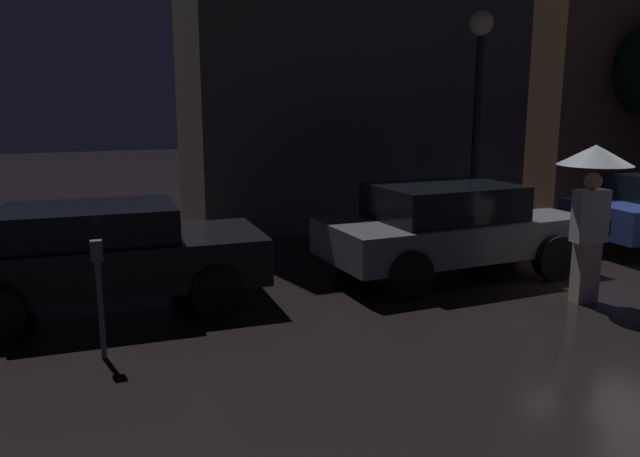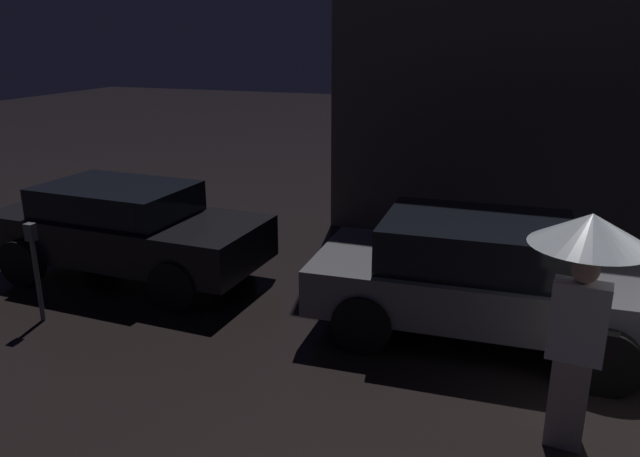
# 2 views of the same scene
# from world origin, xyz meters

# --- Properties ---
(building_facade_left) EXTENTS (7.63, 3.00, 7.97)m
(building_facade_left) POSITION_xyz_m (-2.06, 6.50, 3.98)
(building_facade_left) COLOR #564C47
(building_facade_left) RESTS_ON ground
(parked_car_black) EXTENTS (4.21, 1.91, 1.41)m
(parked_car_black) POSITION_xyz_m (-7.94, 1.54, 0.76)
(parked_car_black) COLOR black
(parked_car_black) RESTS_ON ground
(parked_car_grey) EXTENTS (4.24, 2.06, 1.46)m
(parked_car_grey) POSITION_xyz_m (-2.69, 1.35, 0.77)
(parked_car_grey) COLOR slate
(parked_car_grey) RESTS_ON ground
(pedestrian_with_umbrella) EXTENTS (0.98, 0.98, 2.18)m
(pedestrian_with_umbrella) POSITION_xyz_m (-1.74, -0.61, 1.64)
(pedestrian_with_umbrella) COLOR beige
(pedestrian_with_umbrella) RESTS_ON ground
(parking_meter) EXTENTS (0.12, 0.10, 1.31)m
(parking_meter) POSITION_xyz_m (-8.06, -0.18, 0.81)
(parking_meter) COLOR #4C5154
(parking_meter) RESTS_ON ground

